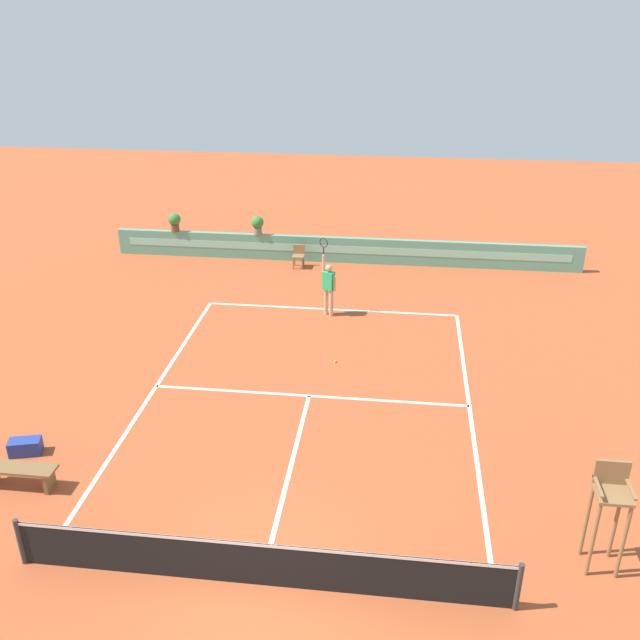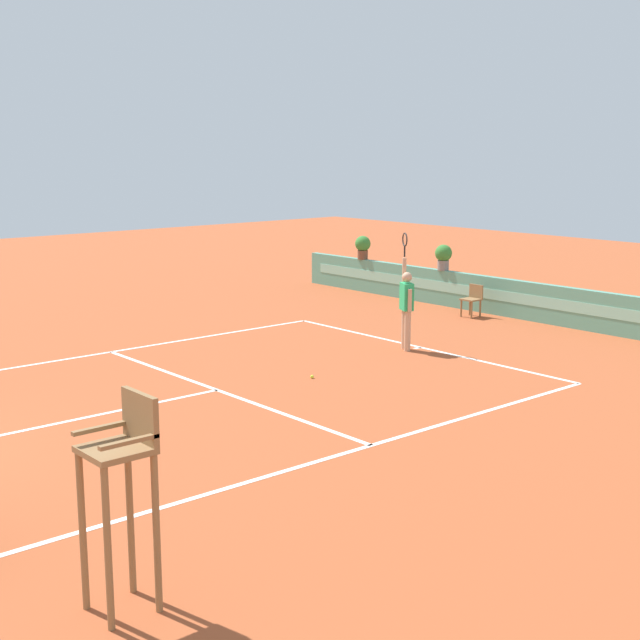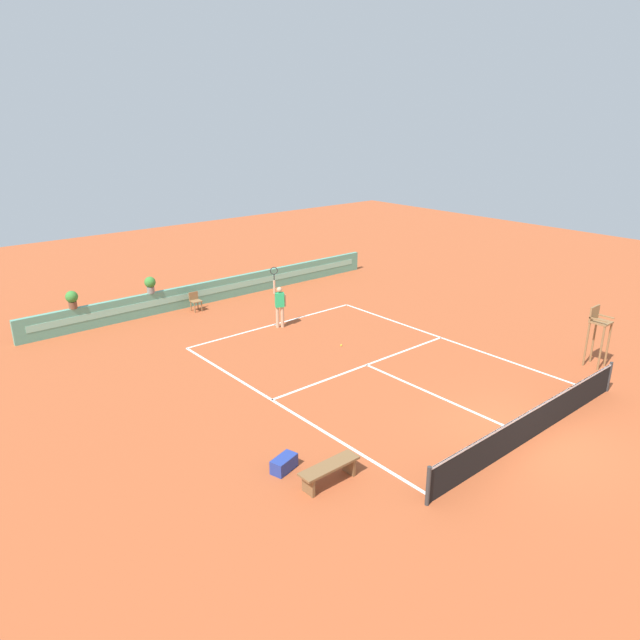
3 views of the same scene
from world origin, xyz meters
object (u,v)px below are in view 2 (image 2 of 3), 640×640
object	(u,v)px
potted_plant_left	(443,256)
potted_plant_far_left	(363,246)
umpire_chair	(123,477)
ball_kid_chair	(473,299)
tennis_ball_near_baseline	(312,377)
tennis_player	(406,303)

from	to	relation	value
potted_plant_left	potted_plant_far_left	world-z (taller)	same
umpire_chair	ball_kid_chair	xyz separation A→B (m)	(-7.69, 14.39, -0.86)
potted_plant_left	tennis_ball_near_baseline	bearing A→B (deg)	-64.56
umpire_chair	tennis_ball_near_baseline	bearing A→B (deg)	128.28
ball_kid_chair	potted_plant_far_left	xyz separation A→B (m)	(-5.02, 0.73, 0.93)
tennis_player	potted_plant_far_left	world-z (taller)	tennis_player
ball_kid_chair	potted_plant_left	bearing A→B (deg)	156.79
ball_kid_chair	potted_plant_far_left	distance (m)	5.15
umpire_chair	tennis_ball_near_baseline	distance (m)	9.04
tennis_player	tennis_ball_near_baseline	bearing A→B (deg)	-80.28
umpire_chair	tennis_player	xyz separation A→B (m)	(-6.08, 10.19, -0.29)
ball_kid_chair	tennis_player	size ratio (longest dim) A/B	0.33
tennis_player	tennis_ball_near_baseline	xyz separation A→B (m)	(0.54, -3.17, -1.02)
potted_plant_left	potted_plant_far_left	distance (m)	3.31
potted_plant_far_left	umpire_chair	bearing A→B (deg)	-49.97
tennis_player	tennis_ball_near_baseline	world-z (taller)	tennis_player
ball_kid_chair	potted_plant_left	distance (m)	2.08
tennis_player	potted_plant_left	xyz separation A→B (m)	(-3.31, 4.93, 0.36)
ball_kid_chair	potted_plant_left	world-z (taller)	potted_plant_left
ball_kid_chair	tennis_player	xyz separation A→B (m)	(1.61, -4.20, 0.57)
tennis_ball_near_baseline	potted_plant_far_left	xyz separation A→B (m)	(-7.16, 8.11, 1.38)
potted_plant_far_left	ball_kid_chair	bearing A→B (deg)	-8.30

